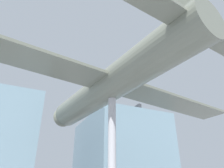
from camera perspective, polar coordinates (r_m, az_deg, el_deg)
name	(u,v)px	position (r m, az deg, el deg)	size (l,w,h in m)	color
glass_pavilion_right	(121,161)	(28.44, 2.25, -19.44)	(9.07, 11.14, 10.72)	#7593A3
support_pylon_central	(112,154)	(12.46, 0.00, -17.92)	(0.46, 0.46, 6.57)	#B7B7BC
suspended_airplane	(111,85)	(13.94, -0.38, -0.22)	(21.84, 15.44, 3.23)	slate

